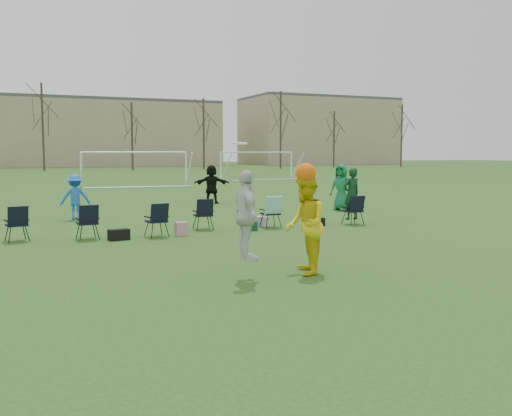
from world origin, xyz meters
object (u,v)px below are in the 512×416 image
goal_mid (135,159)px  goal_right (257,158)px  fielder_black (212,184)px  center_contest (287,220)px  fielder_green_far (341,187)px  fielder_blue (75,197)px

goal_mid → goal_right: bearing=30.6°
goal_right → fielder_black: bearing=-126.6°
center_contest → goal_mid: bearing=84.0°
fielder_black → goal_right: bearing=-98.4°
goal_mid → goal_right: same height
fielder_green_far → center_contest: size_ratio=0.74×
center_contest → fielder_black: bearing=76.3°
center_contest → goal_right: size_ratio=0.35×
fielder_green_far → fielder_black: 6.47m
goal_mid → goal_right: size_ratio=1.01×
fielder_green_far → center_contest: 13.00m
goal_mid → fielder_green_far: bearing=-73.4°
fielder_green_far → center_contest: bearing=-65.8°
goal_right → fielder_blue: bearing=-133.5°
fielder_green_far → fielder_black: size_ratio=1.05×
fielder_green_far → fielder_blue: bearing=-124.0°
fielder_green_far → goal_right: size_ratio=0.26×
fielder_black → center_contest: center_contest is taller
fielder_blue → fielder_black: size_ratio=0.89×
goal_right → goal_mid: bearing=-161.4°
center_contest → goal_right: center_contest is taller
fielder_blue → center_contest: (2.78, -11.31, 0.28)m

